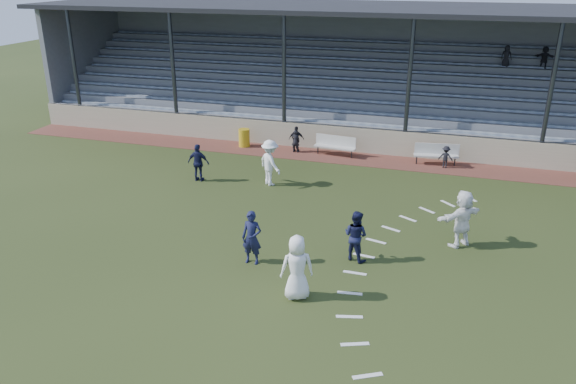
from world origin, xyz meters
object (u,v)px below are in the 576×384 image
Objects in this scene: bench_right at (437,152)px; player_white_lead at (297,268)px; bench_left at (335,144)px; trash_bin at (244,138)px; player_navy_lead at (252,238)px; football at (293,257)px.

bench_right is 12.90m from player_white_lead.
bench_left reaches higher than trash_bin.
player_navy_lead reaches higher than trash_bin.
player_navy_lead reaches higher than football.
trash_bin is 14.05m from player_white_lead.
bench_left is 12.57m from player_white_lead.
bench_right is 2.29× the size of trash_bin.
player_white_lead is at bearing -39.06° from player_navy_lead.
bench_right is at bearing 65.66° from player_navy_lead.
football is 0.11× the size of player_white_lead.
player_white_lead reaches higher than football.
player_white_lead is at bearing -70.85° from football.
trash_bin is 11.95m from player_navy_lead.
football is at bearing -77.78° from bench_left.
football is at bearing -95.18° from player_white_lead.
bench_left and bench_right have the same top height.
bench_right is 1.10× the size of player_white_lead.
bench_right is 11.22m from football.
trash_bin is at bearing 111.64° from player_navy_lead.
bench_right is 9.39m from trash_bin.
bench_left is 10.99m from player_navy_lead.
player_navy_lead is (-1.17, -0.49, 0.74)m from football.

